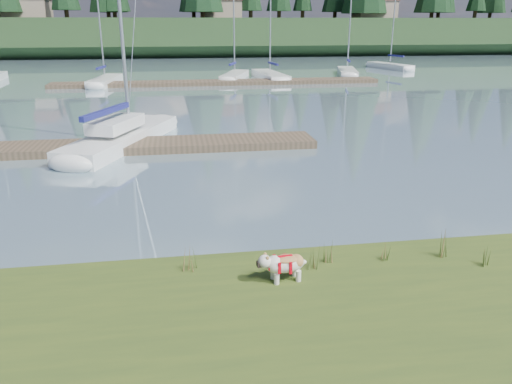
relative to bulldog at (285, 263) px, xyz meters
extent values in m
plane|color=#76919F|center=(-0.36, 32.76, -0.68)|extent=(200.00, 200.00, 0.00)
cube|color=black|center=(-0.36, 75.76, 1.82)|extent=(200.00, 20.00, 5.00)
cylinder|color=silver|center=(-0.16, -0.12, -0.23)|extent=(0.10, 0.10, 0.20)
cylinder|color=silver|center=(-0.19, 0.08, -0.23)|extent=(0.10, 0.10, 0.20)
cylinder|color=silver|center=(0.24, -0.08, -0.23)|extent=(0.10, 0.10, 0.20)
cylinder|color=silver|center=(0.22, 0.13, -0.23)|extent=(0.10, 0.10, 0.20)
ellipsoid|color=silver|center=(0.04, 0.00, -0.02)|extent=(0.71, 0.41, 0.32)
ellipsoid|color=#AF7A41|center=(0.04, 0.00, 0.08)|extent=(0.50, 0.37, 0.11)
ellipsoid|color=silver|center=(-0.37, -0.04, 0.08)|extent=(0.26, 0.27, 0.23)
cube|color=black|center=(-0.47, -0.05, 0.04)|extent=(0.08, 0.12, 0.09)
cube|color=white|center=(-3.99, 12.59, -0.46)|extent=(4.35, 7.59, 0.70)
ellipsoid|color=white|center=(-2.61, 16.07, -0.46)|extent=(2.27, 2.50, 0.70)
cube|color=navy|center=(-4.40, 11.57, 0.87)|extent=(1.44, 3.24, 0.20)
cube|color=white|center=(-4.15, 12.20, 0.27)|extent=(2.11, 2.97, 0.45)
cube|color=#4C3D2C|center=(-4.36, 11.76, -0.53)|extent=(16.00, 2.00, 0.30)
cube|color=#4C3D2C|center=(1.64, 32.76, -0.53)|extent=(26.00, 2.20, 0.30)
cube|color=white|center=(-7.31, 34.04, -0.46)|extent=(2.18, 6.46, 0.70)
ellipsoid|color=white|center=(-6.93, 37.19, -0.46)|extent=(1.58, 1.88, 0.70)
cylinder|color=silver|center=(-7.31, 34.04, 5.07)|extent=(0.12, 0.12, 9.90)
cube|color=navy|center=(-7.41, 33.19, 0.72)|extent=(0.50, 2.53, 0.20)
cube|color=white|center=(3.33, 36.17, -0.46)|extent=(3.29, 6.55, 0.70)
ellipsoid|color=white|center=(4.28, 39.23, -0.46)|extent=(1.85, 2.08, 0.70)
cylinder|color=silver|center=(3.33, 36.17, 5.16)|extent=(0.12, 0.12, 10.08)
cube|color=navy|center=(3.08, 35.34, 0.72)|extent=(0.95, 2.49, 0.20)
cube|color=white|center=(6.41, 35.98, -0.46)|extent=(2.21, 7.50, 0.70)
ellipsoid|color=white|center=(6.15, 39.67, -0.46)|extent=(1.76, 2.13, 0.70)
cylinder|color=silver|center=(6.41, 35.98, 5.80)|extent=(0.12, 0.12, 11.38)
cube|color=navy|center=(6.48, 34.97, 0.72)|extent=(0.41, 2.95, 0.20)
cube|color=white|center=(14.21, 38.23, -0.46)|extent=(3.16, 6.87, 0.70)
ellipsoid|color=white|center=(15.06, 41.47, -0.46)|extent=(1.88, 2.14, 0.70)
cylinder|color=silver|center=(14.21, 38.23, 5.28)|extent=(0.12, 0.12, 10.33)
cube|color=navy|center=(13.98, 37.35, 0.72)|extent=(0.87, 2.63, 0.20)
cube|color=white|center=(20.85, 43.80, -0.46)|extent=(2.93, 6.42, 0.70)
ellipsoid|color=white|center=(20.07, 46.83, -0.46)|extent=(1.75, 1.99, 0.70)
cylinder|color=silver|center=(20.85, 43.80, 4.79)|extent=(0.12, 0.12, 9.34)
cube|color=navy|center=(21.06, 42.97, 0.72)|extent=(0.81, 2.46, 0.20)
cone|color=#475B23|center=(0.57, 0.39, -0.10)|extent=(0.03, 0.03, 0.47)
cone|color=brown|center=(0.68, 0.32, -0.14)|extent=(0.03, 0.03, 0.38)
cone|color=#475B23|center=(0.63, 0.42, -0.07)|extent=(0.03, 0.03, 0.52)
cone|color=brown|center=(0.71, 0.36, -0.17)|extent=(0.03, 0.03, 0.33)
cone|color=#475B23|center=(0.59, 0.31, -0.12)|extent=(0.03, 0.03, 0.43)
cone|color=#475B23|center=(0.90, 0.54, -0.12)|extent=(0.03, 0.03, 0.43)
cone|color=brown|center=(1.01, 0.47, -0.16)|extent=(0.03, 0.03, 0.34)
cone|color=#475B23|center=(0.96, 0.57, -0.10)|extent=(0.03, 0.03, 0.47)
cone|color=brown|center=(1.04, 0.51, -0.18)|extent=(0.03, 0.03, 0.30)
cone|color=#475B23|center=(0.92, 0.46, -0.14)|extent=(0.03, 0.03, 0.39)
cone|color=#475B23|center=(3.18, 0.48, -0.01)|extent=(0.03, 0.03, 0.64)
cone|color=brown|center=(3.29, 0.41, -0.08)|extent=(0.03, 0.03, 0.51)
cone|color=#475B23|center=(3.24, 0.51, 0.02)|extent=(0.03, 0.03, 0.70)
cone|color=brown|center=(3.32, 0.45, -0.11)|extent=(0.03, 0.03, 0.45)
cone|color=#475B23|center=(3.20, 0.40, -0.05)|extent=(0.03, 0.03, 0.58)
cone|color=#475B23|center=(-1.72, 0.64, -0.06)|extent=(0.03, 0.03, 0.55)
cone|color=brown|center=(-1.61, 0.57, -0.11)|extent=(0.03, 0.03, 0.44)
cone|color=#475B23|center=(-1.66, 0.67, -0.03)|extent=(0.03, 0.03, 0.60)
cone|color=brown|center=(-1.58, 0.61, -0.14)|extent=(0.03, 0.03, 0.38)
cone|color=#475B23|center=(-1.70, 0.56, -0.09)|extent=(0.03, 0.03, 0.49)
cone|color=#475B23|center=(2.02, 0.48, -0.14)|extent=(0.03, 0.03, 0.39)
cone|color=brown|center=(2.13, 0.41, -0.18)|extent=(0.03, 0.03, 0.31)
cone|color=#475B23|center=(2.08, 0.51, -0.12)|extent=(0.03, 0.03, 0.43)
cone|color=brown|center=(2.16, 0.45, -0.20)|extent=(0.03, 0.03, 0.27)
cone|color=#475B23|center=(2.04, 0.40, -0.16)|extent=(0.03, 0.03, 0.35)
cone|color=#475B23|center=(3.85, 0.00, -0.09)|extent=(0.03, 0.03, 0.48)
cone|color=brown|center=(3.96, -0.07, -0.14)|extent=(0.03, 0.03, 0.39)
cone|color=#475B23|center=(3.91, 0.03, -0.07)|extent=(0.03, 0.03, 0.53)
cone|color=brown|center=(3.99, -0.03, -0.17)|extent=(0.03, 0.03, 0.34)
cone|color=#475B23|center=(3.87, -0.08, -0.12)|extent=(0.03, 0.03, 0.43)
cube|color=#33281C|center=(-0.36, 1.16, -0.61)|extent=(60.00, 0.50, 0.14)
cylinder|color=#382619|center=(-25.36, 70.76, 5.22)|extent=(0.60, 0.60, 1.80)
cylinder|color=#382619|center=(-10.36, 74.76, 5.22)|extent=(0.60, 0.60, 1.80)
cylinder|color=#382619|center=(2.64, 68.76, 5.22)|extent=(0.60, 0.60, 1.80)
cylinder|color=#382619|center=(14.64, 72.76, 5.22)|extent=(0.60, 0.60, 1.80)
cylinder|color=#382619|center=(27.64, 70.76, 5.22)|extent=(0.60, 0.60, 1.80)
cylinder|color=#382619|center=(41.64, 73.76, 5.22)|extent=(0.60, 0.60, 1.80)
cube|color=gray|center=(-22.36, 72.76, 5.72)|extent=(6.00, 5.00, 2.80)
cube|color=gray|center=(5.64, 73.76, 5.72)|extent=(6.00, 5.00, 2.80)
cube|color=gray|center=(29.64, 71.76, 5.72)|extent=(6.00, 5.00, 2.80)
camera|label=1|loc=(-1.75, -7.79, 4.06)|focal=35.00mm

